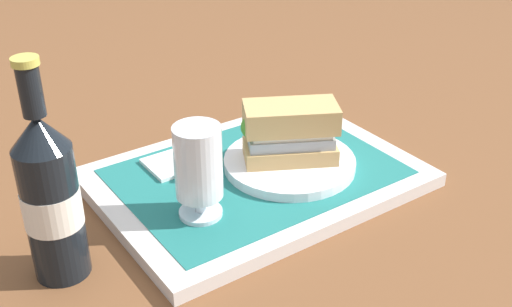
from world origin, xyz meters
TOP-DOWN VIEW (x-y plane):
  - ground_plane at (0.00, 0.00)m, footprint 3.00×3.00m
  - tray at (0.00, 0.00)m, footprint 0.44×0.32m
  - placemat at (0.00, 0.00)m, footprint 0.38×0.27m
  - plate at (-0.05, 0.02)m, footprint 0.19×0.19m
  - sandwich at (-0.04, 0.02)m, footprint 0.14×0.12m
  - beer_glass at (0.12, 0.05)m, footprint 0.06×0.06m
  - napkin_folded at (0.08, -0.08)m, footprint 0.09×0.07m
  - beer_bottle at (0.30, 0.03)m, footprint 0.07×0.07m

SIDE VIEW (x-z plane):
  - ground_plane at x=0.00m, z-range 0.00..0.00m
  - tray at x=0.00m, z-range 0.00..0.02m
  - placemat at x=0.00m, z-range 0.02..0.02m
  - napkin_folded at x=0.08m, z-range 0.02..0.03m
  - plate at x=-0.05m, z-range 0.02..0.04m
  - sandwich at x=-0.04m, z-range 0.04..0.12m
  - beer_glass at x=0.12m, z-range 0.03..0.15m
  - beer_bottle at x=0.30m, z-range -0.03..0.24m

